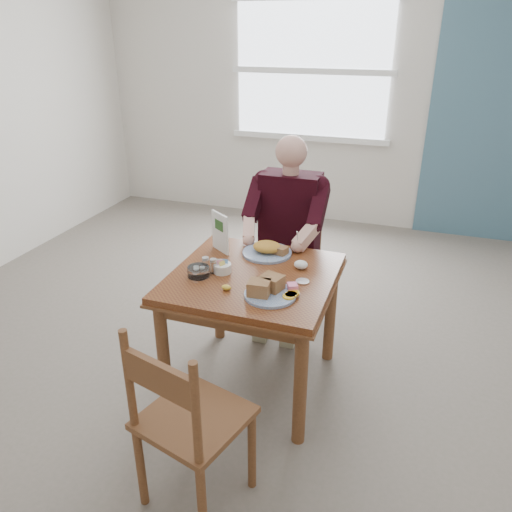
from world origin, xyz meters
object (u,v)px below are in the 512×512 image
at_px(near_plate, 269,289).
at_px(far_plate, 268,250).
at_px(diner, 287,222).
at_px(chair_far, 289,260).
at_px(table, 253,291).
at_px(chair_near, 187,422).

xyz_separation_m(near_plate, far_plate, (-0.16, 0.48, -0.00)).
distance_m(diner, far_plate, 0.43).
bearing_deg(chair_far, near_plate, -81.00).
relative_size(diner, far_plate, 3.68).
relative_size(table, near_plate, 3.09).
relative_size(chair_far, near_plate, 3.19).
distance_m(chair_far, diner, 0.34).
bearing_deg(chair_far, chair_near, -89.35).
xyz_separation_m(chair_far, far_plate, (-0.00, -0.51, 0.30)).
xyz_separation_m(table, far_plate, (-0.00, 0.28, 0.14)).
height_order(chair_near, diner, diner).
distance_m(table, chair_far, 0.81).
bearing_deg(far_plate, chair_far, 89.90).
bearing_deg(diner, table, -90.00).
distance_m(near_plate, far_plate, 0.51).
distance_m(table, far_plate, 0.32).
relative_size(chair_near, diner, 0.69).
xyz_separation_m(chair_far, chair_near, (0.02, -1.71, 0.00)).
distance_m(chair_far, near_plate, 1.06).
xyz_separation_m(chair_near, far_plate, (-0.02, 1.20, 0.30)).
bearing_deg(near_plate, diner, 99.86).
bearing_deg(diner, far_plate, -90.13).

